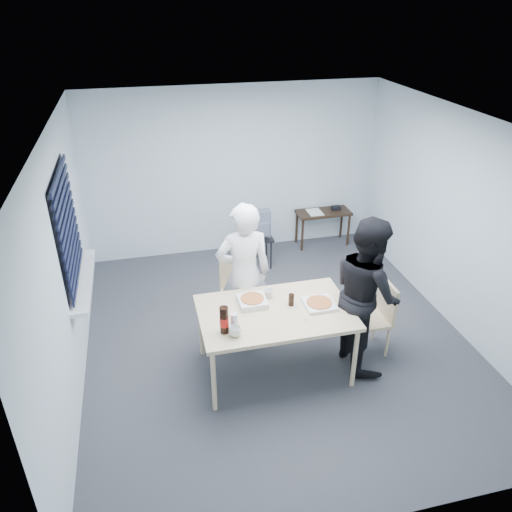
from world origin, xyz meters
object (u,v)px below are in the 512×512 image
object	(u,v)px
chair_far	(238,286)
side_table	(323,216)
dining_table	(275,315)
chair_right	(377,312)
mug_a	(235,331)
person_black	(366,293)
person_white	(244,275)
soda_bottle	(224,320)
stool	(260,243)
mug_b	(269,294)
backpack	(260,224)

from	to	relation	value
chair_far	side_table	xyz separation A→B (m)	(1.80, 1.82, -0.01)
dining_table	side_table	xyz separation A→B (m)	(1.60, 2.83, -0.22)
chair_right	mug_a	world-z (taller)	chair_right
person_black	person_white	bearing A→B (deg)	60.03
person_black	soda_bottle	xyz separation A→B (m)	(-1.59, -0.19, 0.04)
person_black	stool	bearing A→B (deg)	13.81
side_table	mug_a	bearing A→B (deg)	-123.71
chair_far	mug_b	world-z (taller)	chair_far
person_white	side_table	bearing A→B (deg)	-129.53
chair_far	chair_right	bearing A→B (deg)	-32.83
person_black	soda_bottle	size ratio (longest dim) A/B	6.07
person_white	mug_a	world-z (taller)	person_white
mug_b	soda_bottle	bearing A→B (deg)	-139.21
stool	backpack	bearing A→B (deg)	-90.00
backpack	mug_a	size ratio (longest dim) A/B	3.39
backpack	mug_a	distance (m)	2.80
stool	person_black	bearing A→B (deg)	-76.19
backpack	side_table	bearing A→B (deg)	25.52
person_black	backpack	bearing A→B (deg)	13.88
chair_far	soda_bottle	xyz separation A→B (m)	(-0.39, -1.24, 0.41)
mug_b	backpack	bearing A→B (deg)	78.67
person_black	chair_right	bearing A→B (deg)	-62.53
chair_far	chair_right	xyz separation A→B (m)	(1.44, -0.93, 0.00)
stool	dining_table	bearing A→B (deg)	-100.04
chair_right	soda_bottle	world-z (taller)	soda_bottle
chair_right	person_white	bearing A→B (deg)	158.30
backpack	mug_b	bearing A→B (deg)	-98.43
chair_right	chair_far	bearing A→B (deg)	147.17
chair_right	mug_b	bearing A→B (deg)	171.01
person_white	mug_a	bearing A→B (deg)	72.83
mug_a	backpack	bearing A→B (deg)	71.03
side_table	backpack	world-z (taller)	backpack
side_table	backpack	xyz separation A→B (m)	(-1.19, -0.49, 0.20)
chair_right	mug_b	distance (m)	1.29
mug_b	side_table	bearing A→B (deg)	57.96
dining_table	soda_bottle	size ratio (longest dim) A/B	5.54
person_black	dining_table	bearing A→B (deg)	87.47
chair_right	stool	bearing A→B (deg)	109.90
person_white	chair_right	bearing A→B (deg)	158.30
chair_far	chair_right	size ratio (longest dim) A/B	1.00
dining_table	side_table	distance (m)	3.26
person_black	side_table	size ratio (longest dim) A/B	2.02
person_white	soda_bottle	xyz separation A→B (m)	(-0.39, -0.88, 0.04)
chair_right	stool	size ratio (longest dim) A/B	1.79
chair_far	side_table	world-z (taller)	chair_far
chair_far	stool	xyz separation A→B (m)	(0.61, 1.34, -0.13)
person_black	side_table	world-z (taller)	person_black
side_table	mug_a	distance (m)	3.79
person_white	side_table	xyz separation A→B (m)	(1.80, 2.18, -0.38)
person_white	person_black	world-z (taller)	same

